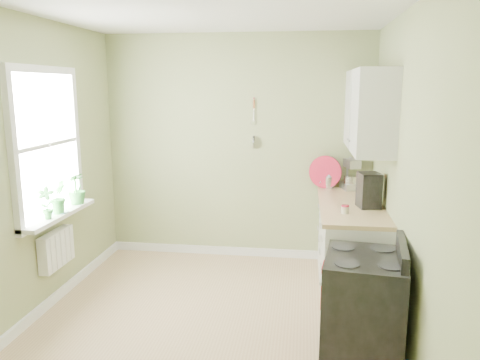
# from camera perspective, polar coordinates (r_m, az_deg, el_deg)

# --- Properties ---
(floor) EXTENTS (3.20, 3.60, 0.02)m
(floor) POSITION_cam_1_polar(r_m,az_deg,el_deg) (4.36, -3.81, -17.36)
(floor) COLOR tan
(floor) RESTS_ON ground
(ceiling) EXTENTS (3.20, 3.60, 0.02)m
(ceiling) POSITION_cam_1_polar(r_m,az_deg,el_deg) (3.88, -4.37, 20.59)
(ceiling) COLOR white
(ceiling) RESTS_ON wall_back
(wall_back) EXTENTS (3.20, 0.02, 2.70)m
(wall_back) POSITION_cam_1_polar(r_m,az_deg,el_deg) (5.66, -0.31, 3.88)
(wall_back) COLOR #9AA26F
(wall_back) RESTS_ON floor
(wall_left) EXTENTS (0.02, 3.60, 2.70)m
(wall_left) POSITION_cam_1_polar(r_m,az_deg,el_deg) (4.51, -24.52, 0.94)
(wall_left) COLOR #9AA26F
(wall_left) RESTS_ON floor
(wall_right) EXTENTS (0.02, 3.60, 2.70)m
(wall_right) POSITION_cam_1_polar(r_m,az_deg,el_deg) (3.90, 19.74, -0.17)
(wall_right) COLOR #9AA26F
(wall_right) RESTS_ON floor
(base_cabinets) EXTENTS (0.60, 1.60, 0.87)m
(base_cabinets) POSITION_cam_1_polar(r_m,az_deg,el_deg) (5.05, 13.26, -8.04)
(base_cabinets) COLOR white
(base_cabinets) RESTS_ON floor
(countertop) EXTENTS (0.64, 1.60, 0.04)m
(countertop) POSITION_cam_1_polar(r_m,az_deg,el_deg) (4.92, 13.39, -3.03)
(countertop) COLOR #D1B280
(countertop) RESTS_ON base_cabinets
(upper_cabinets) EXTENTS (0.35, 1.40, 0.80)m
(upper_cabinets) POSITION_cam_1_polar(r_m,az_deg,el_deg) (4.89, 15.38, 8.19)
(upper_cabinets) COLOR white
(upper_cabinets) RESTS_ON wall_right
(window) EXTENTS (0.06, 1.14, 1.44)m
(window) POSITION_cam_1_polar(r_m,az_deg,el_deg) (4.72, -22.52, 3.98)
(window) COLOR white
(window) RESTS_ON wall_left
(window_sill) EXTENTS (0.18, 1.14, 0.04)m
(window_sill) POSITION_cam_1_polar(r_m,az_deg,el_deg) (4.81, -21.16, -3.95)
(window_sill) COLOR white
(window_sill) RESTS_ON wall_left
(radiator) EXTENTS (0.12, 0.50, 0.35)m
(radiator) POSITION_cam_1_polar(r_m,az_deg,el_deg) (4.87, -21.48, -7.82)
(radiator) COLOR white
(radiator) RESTS_ON wall_left
(wall_utensils) EXTENTS (0.02, 0.14, 0.58)m
(wall_utensils) POSITION_cam_1_polar(r_m,az_deg,el_deg) (5.58, 1.69, 5.99)
(wall_utensils) COLOR #D1B280
(wall_utensils) RESTS_ON wall_back
(stove) EXTENTS (0.68, 0.75, 0.95)m
(stove) POSITION_cam_1_polar(r_m,az_deg,el_deg) (3.82, 14.79, -14.81)
(stove) COLOR black
(stove) RESTS_ON floor
(stand_mixer) EXTENTS (0.26, 0.35, 0.39)m
(stand_mixer) POSITION_cam_1_polar(r_m,az_deg,el_deg) (5.60, 13.33, 0.65)
(stand_mixer) COLOR #B2B2B7
(stand_mixer) RESTS_ON countertop
(kettle) EXTENTS (0.17, 0.10, 0.17)m
(kettle) POSITION_cam_1_polar(r_m,az_deg,el_deg) (5.58, 10.81, -0.13)
(kettle) COLOR silver
(kettle) RESTS_ON countertop
(coffee_maker) EXTENTS (0.24, 0.25, 0.35)m
(coffee_maker) POSITION_cam_1_polar(r_m,az_deg,el_deg) (4.76, 15.41, -1.32)
(coffee_maker) COLOR black
(coffee_maker) RESTS_ON countertop
(red_tray) EXTENTS (0.39, 0.16, 0.38)m
(red_tray) POSITION_cam_1_polar(r_m,az_deg,el_deg) (5.56, 10.34, 0.97)
(red_tray) COLOR maroon
(red_tray) RESTS_ON countertop
(jar) EXTENTS (0.07, 0.07, 0.08)m
(jar) POSITION_cam_1_polar(r_m,az_deg,el_deg) (4.51, 12.69, -3.49)
(jar) COLOR #B3AB8D
(jar) RESTS_ON countertop
(plant_a) EXTENTS (0.19, 0.16, 0.30)m
(plant_a) POSITION_cam_1_polar(r_m,az_deg,el_deg) (4.58, -22.55, -2.60)
(plant_a) COLOR #328235
(plant_a) RESTS_ON window_sill
(plant_b) EXTENTS (0.19, 0.21, 0.32)m
(plant_b) POSITION_cam_1_polar(r_m,az_deg,el_deg) (4.75, -21.29, -1.91)
(plant_b) COLOR #328235
(plant_b) RESTS_ON window_sill
(plant_c) EXTENTS (0.24, 0.24, 0.32)m
(plant_c) POSITION_cam_1_polar(r_m,az_deg,el_deg) (5.06, -19.33, -0.99)
(plant_c) COLOR #328235
(plant_c) RESTS_ON window_sill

